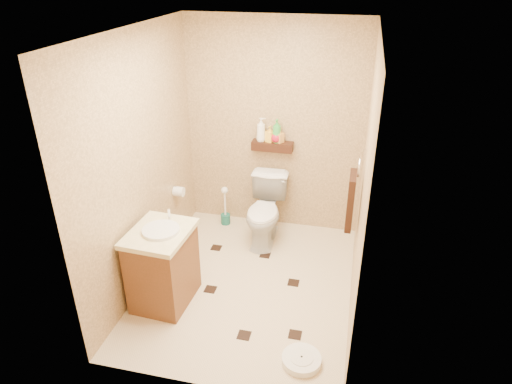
# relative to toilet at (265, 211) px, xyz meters

# --- Properties ---
(ground) EXTENTS (2.50, 2.50, 0.00)m
(ground) POSITION_rel_toilet_xyz_m (0.00, -0.83, -0.37)
(ground) COLOR beige
(ground) RESTS_ON ground
(wall_back) EXTENTS (2.00, 0.04, 2.40)m
(wall_back) POSITION_rel_toilet_xyz_m (0.00, 0.42, 0.83)
(wall_back) COLOR tan
(wall_back) RESTS_ON ground
(wall_front) EXTENTS (2.00, 0.04, 2.40)m
(wall_front) POSITION_rel_toilet_xyz_m (0.00, -2.08, 0.83)
(wall_front) COLOR tan
(wall_front) RESTS_ON ground
(wall_left) EXTENTS (0.04, 2.50, 2.40)m
(wall_left) POSITION_rel_toilet_xyz_m (-1.00, -0.83, 0.83)
(wall_left) COLOR tan
(wall_left) RESTS_ON ground
(wall_right) EXTENTS (0.04, 2.50, 2.40)m
(wall_right) POSITION_rel_toilet_xyz_m (1.00, -0.83, 0.83)
(wall_right) COLOR tan
(wall_right) RESTS_ON ground
(ceiling) EXTENTS (2.00, 2.50, 0.02)m
(ceiling) POSITION_rel_toilet_xyz_m (0.00, -0.83, 2.03)
(ceiling) COLOR white
(ceiling) RESTS_ON wall_back
(wall_shelf) EXTENTS (0.46, 0.14, 0.10)m
(wall_shelf) POSITION_rel_toilet_xyz_m (0.00, 0.34, 0.65)
(wall_shelf) COLOR #341A0E
(wall_shelf) RESTS_ON wall_back
(floor_accents) EXTENTS (1.17, 1.33, 0.01)m
(floor_accents) POSITION_rel_toilet_xyz_m (0.07, -0.88, -0.37)
(floor_accents) COLOR black
(floor_accents) RESTS_ON ground
(toilet) EXTENTS (0.43, 0.73, 0.74)m
(toilet) POSITION_rel_toilet_xyz_m (0.00, 0.00, 0.00)
(toilet) COLOR white
(toilet) RESTS_ON ground
(vanity) EXTENTS (0.55, 0.65, 0.87)m
(vanity) POSITION_rel_toilet_xyz_m (-0.69, -1.22, 0.02)
(vanity) COLOR brown
(vanity) RESTS_ON ground
(bathroom_scale) EXTENTS (0.41, 0.41, 0.06)m
(bathroom_scale) POSITION_rel_toilet_xyz_m (0.66, -1.70, -0.34)
(bathroom_scale) COLOR white
(bathroom_scale) RESTS_ON ground
(toilet_brush) EXTENTS (0.11, 0.11, 0.49)m
(toilet_brush) POSITION_rel_toilet_xyz_m (-0.54, 0.24, -0.20)
(toilet_brush) COLOR #186255
(toilet_brush) RESTS_ON ground
(towel_ring) EXTENTS (0.12, 0.30, 0.76)m
(towel_ring) POSITION_rel_toilet_xyz_m (0.92, -0.58, 0.58)
(towel_ring) COLOR silver
(towel_ring) RESTS_ON wall_right
(toilet_paper) EXTENTS (0.12, 0.11, 0.12)m
(toilet_paper) POSITION_rel_toilet_xyz_m (-0.94, -0.18, 0.23)
(toilet_paper) COLOR white
(toilet_paper) RESTS_ON wall_left
(bottle_a) EXTENTS (0.12, 0.12, 0.27)m
(bottle_a) POSITION_rel_toilet_xyz_m (-0.13, 0.34, 0.83)
(bottle_a) COLOR white
(bottle_a) RESTS_ON wall_shelf
(bottle_b) EXTENTS (0.11, 0.11, 0.18)m
(bottle_b) POSITION_rel_toilet_xyz_m (-0.03, 0.34, 0.79)
(bottle_b) COLOR yellow
(bottle_b) RESTS_ON wall_shelf
(bottle_c) EXTENTS (0.15, 0.15, 0.16)m
(bottle_c) POSITION_rel_toilet_xyz_m (0.05, 0.34, 0.78)
(bottle_c) COLOR red
(bottle_c) RESTS_ON wall_shelf
(bottle_d) EXTENTS (0.11, 0.11, 0.26)m
(bottle_d) POSITION_rel_toilet_xyz_m (0.05, 0.34, 0.83)
(bottle_d) COLOR green
(bottle_d) RESTS_ON wall_shelf
(bottle_e) EXTENTS (0.10, 0.10, 0.16)m
(bottle_e) POSITION_rel_toilet_xyz_m (0.08, 0.34, 0.78)
(bottle_e) COLOR gold
(bottle_e) RESTS_ON wall_shelf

